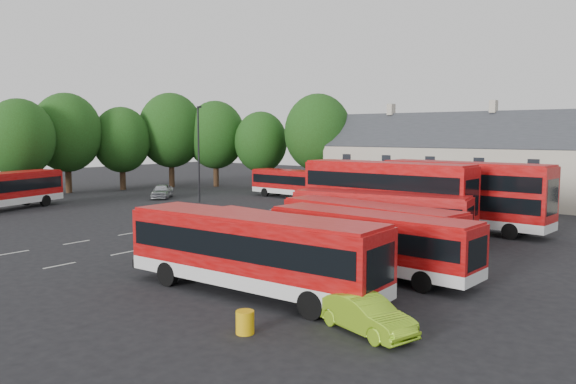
% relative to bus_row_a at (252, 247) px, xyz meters
% --- Properties ---
extents(ground, '(140.00, 140.00, 0.00)m').
position_rel_bus_row_a_xyz_m(ground, '(-16.42, 7.67, -2.07)').
color(ground, black).
rests_on(ground, ground).
extents(lane_markings, '(5.15, 33.80, 0.01)m').
position_rel_bus_row_a_xyz_m(lane_markings, '(-13.92, 9.67, -2.07)').
color(lane_markings, beige).
rests_on(lane_markings, ground).
extents(treeline, '(29.92, 32.59, 12.01)m').
position_rel_bus_row_a_xyz_m(treeline, '(-37.16, 27.03, 4.61)').
color(treeline, black).
rests_on(treeline, ground).
extents(terrace_houses, '(35.70, 7.13, 10.06)m').
position_rel_bus_row_a_xyz_m(terrace_houses, '(-2.42, 37.67, 1.79)').
color(terrace_houses, beige).
rests_on(terrace_houses, ground).
extents(bus_row_a, '(12.30, 3.27, 3.45)m').
position_rel_bus_row_a_xyz_m(bus_row_a, '(0.00, 0.00, 0.00)').
color(bus_row_a, silver).
rests_on(bus_row_a, ground).
extents(bus_row_b, '(10.88, 3.59, 3.02)m').
position_rel_bus_row_a_xyz_m(bus_row_b, '(-0.13, 2.44, -0.26)').
color(bus_row_b, silver).
rests_on(bus_row_b, ground).
extents(bus_row_c, '(10.89, 3.05, 3.05)m').
position_rel_bus_row_a_xyz_m(bus_row_c, '(2.32, 5.99, -0.24)').
color(bus_row_c, silver).
rests_on(bus_row_c, ground).
extents(bus_row_d, '(11.12, 4.08, 3.07)m').
position_rel_bus_row_a_xyz_m(bus_row_d, '(0.62, 8.82, -0.23)').
color(bus_row_d, silver).
rests_on(bus_row_d, ground).
extents(bus_row_e, '(11.42, 4.36, 3.15)m').
position_rel_bus_row_a_xyz_m(bus_row_e, '(-1.41, 13.70, -0.18)').
color(bus_row_e, silver).
rests_on(bus_row_e, ground).
extents(bus_dd_south, '(12.07, 3.07, 4.92)m').
position_rel_bus_row_a_xyz_m(bus_dd_south, '(-2.58, 16.75, 0.73)').
color(bus_dd_south, silver).
rests_on(bus_dd_south, ground).
extents(bus_dd_north, '(12.03, 3.59, 4.87)m').
position_rel_bus_row_a_xyz_m(bus_dd_north, '(1.21, 21.17, 0.70)').
color(bus_dd_north, silver).
rests_on(bus_dd_north, ground).
extents(bus_west, '(5.79, 12.20, 3.37)m').
position_rel_bus_row_a_xyz_m(bus_west, '(-35.01, 5.61, -0.05)').
color(bus_west, silver).
rests_on(bus_west, ground).
extents(bus_north, '(10.61, 3.02, 2.96)m').
position_rel_bus_row_a_xyz_m(bus_north, '(-20.43, 29.62, -0.29)').
color(bus_north, silver).
rests_on(bus_north, ground).
extents(box_truck, '(8.14, 4.21, 3.41)m').
position_rel_bus_row_a_xyz_m(box_truck, '(-8.84, 25.62, -0.16)').
color(box_truck, black).
rests_on(box_truck, ground).
extents(silver_car, '(4.25, 4.63, 1.53)m').
position_rel_bus_row_a_xyz_m(silver_car, '(-31.43, 20.75, -1.31)').
color(silver_car, '#ACAEB4').
rests_on(silver_car, ground).
extents(lime_car, '(4.16, 2.46, 1.29)m').
position_rel_bus_row_a_xyz_m(lime_car, '(6.22, -1.04, -1.43)').
color(lime_car, '#8AC11D').
rests_on(lime_car, ground).
extents(grit_bin, '(0.64, 0.64, 0.80)m').
position_rel_bus_row_a_xyz_m(grit_bin, '(3.02, -3.72, -1.67)').
color(grit_bin, '#EBAE0D').
rests_on(grit_bin, ground).
extents(lamppost, '(0.66, 0.39, 9.53)m').
position_rel_bus_row_a_xyz_m(lamppost, '(-25.51, 20.62, 3.01)').
color(lamppost, black).
rests_on(lamppost, ground).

